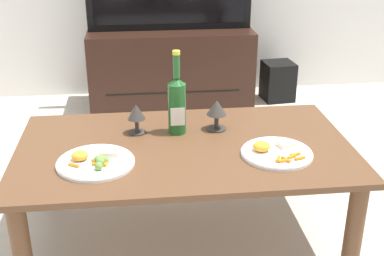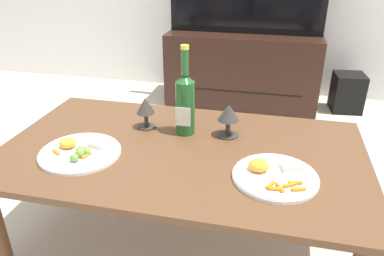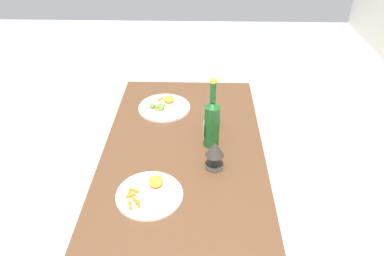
% 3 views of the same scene
% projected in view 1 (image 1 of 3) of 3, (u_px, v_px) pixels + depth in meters
% --- Properties ---
extents(ground_plane, '(6.40, 6.40, 0.00)m').
position_uv_depth(ground_plane, '(185.00, 236.00, 2.26)').
color(ground_plane, beige).
extents(dining_table, '(1.36, 0.78, 0.44)m').
position_uv_depth(dining_table, '(185.00, 160.00, 2.11)').
color(dining_table, brown).
rests_on(dining_table, ground_plane).
extents(tv_stand, '(1.14, 0.46, 0.55)m').
position_uv_depth(tv_stand, '(171.00, 68.00, 3.65)').
color(tv_stand, black).
rests_on(tv_stand, ground_plane).
extents(floor_speaker, '(0.23, 0.23, 0.28)m').
position_uv_depth(floor_speaker, '(278.00, 81.00, 3.79)').
color(floor_speaker, black).
rests_on(floor_speaker, ground_plane).
extents(wine_bottle, '(0.08, 0.08, 0.36)m').
position_uv_depth(wine_bottle, '(177.00, 102.00, 2.15)').
color(wine_bottle, '#1E5923').
rests_on(wine_bottle, dining_table).
extents(goblet_left, '(0.08, 0.08, 0.13)m').
position_uv_depth(goblet_left, '(136.00, 114.00, 2.16)').
color(goblet_left, '#38332D').
rests_on(goblet_left, dining_table).
extents(goblet_right, '(0.09, 0.09, 0.14)m').
position_uv_depth(goblet_right, '(217.00, 110.00, 2.20)').
color(goblet_right, '#38332D').
rests_on(goblet_right, dining_table).
extents(dinner_plate_left, '(0.30, 0.30, 0.05)m').
position_uv_depth(dinner_plate_left, '(95.00, 161.00, 1.93)').
color(dinner_plate_left, white).
rests_on(dinner_plate_left, dining_table).
extents(dinner_plate_right, '(0.28, 0.28, 0.05)m').
position_uv_depth(dinner_plate_right, '(276.00, 152.00, 2.00)').
color(dinner_plate_right, white).
rests_on(dinner_plate_right, dining_table).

